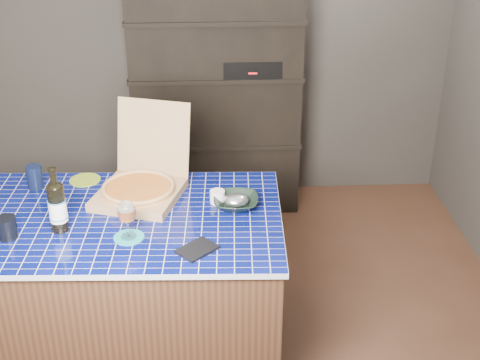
{
  "coord_description": "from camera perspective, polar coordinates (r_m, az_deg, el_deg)",
  "views": [
    {
      "loc": [
        -0.07,
        -3.06,
        2.53
      ],
      "look_at": [
        0.09,
        0.0,
        0.97
      ],
      "focal_mm": 50.0,
      "sensor_mm": 36.0,
      "label": 1
    }
  ],
  "objects": [
    {
      "name": "room",
      "position": [
        3.32,
        -1.61,
        4.29
      ],
      "size": [
        3.5,
        3.5,
        3.5
      ],
      "color": "brown",
      "rests_on": "ground"
    },
    {
      "name": "shelving_unit",
      "position": [
        4.87,
        -2.0,
        7.48
      ],
      "size": [
        1.2,
        0.41,
        1.8
      ],
      "color": "black",
      "rests_on": "floor"
    },
    {
      "name": "kitchen_island",
      "position": [
        3.61,
        -9.34,
        -9.04
      ],
      "size": [
        1.61,
        1.06,
        0.86
      ],
      "rotation": [
        0.0,
        0.0,
        -0.04
      ],
      "color": "#3F2918",
      "rests_on": "floor"
    },
    {
      "name": "pizza_box",
      "position": [
        3.52,
        -8.51,
        -0.47
      ],
      "size": [
        0.54,
        0.6,
        0.45
      ],
      "rotation": [
        0.0,
        0.0,
        -0.3
      ],
      "color": "#A38854",
      "rests_on": "kitchen_island"
    },
    {
      "name": "mead_bottle",
      "position": [
        3.27,
        -15.32,
        -2.16
      ],
      "size": [
        0.09,
        0.09,
        0.33
      ],
      "color": "black",
      "rests_on": "kitchen_island"
    },
    {
      "name": "teal_trivet",
      "position": [
        3.2,
        -9.46,
        -4.84
      ],
      "size": [
        0.15,
        0.15,
        0.01
      ],
      "primitive_type": "cylinder",
      "color": "teal",
      "rests_on": "kitchen_island"
    },
    {
      "name": "wine_glass",
      "position": [
        3.13,
        -9.64,
        -2.75
      ],
      "size": [
        0.09,
        0.09,
        0.19
      ],
      "color": "white",
      "rests_on": "teal_trivet"
    },
    {
      "name": "tumbler",
      "position": [
        3.32,
        -19.28,
        -3.86
      ],
      "size": [
        0.09,
        0.09,
        0.1
      ],
      "primitive_type": "cylinder",
      "color": "black",
      "rests_on": "kitchen_island"
    },
    {
      "name": "dvd_case",
      "position": [
        3.07,
        -3.67,
        -5.93
      ],
      "size": [
        0.21,
        0.21,
        0.01
      ],
      "primitive_type": "cube",
      "rotation": [
        0.0,
        0.0,
        -0.83
      ],
      "color": "black",
      "rests_on": "kitchen_island"
    },
    {
      "name": "bowl",
      "position": [
        3.4,
        -0.35,
        -1.9
      ],
      "size": [
        0.25,
        0.25,
        0.06
      ],
      "primitive_type": "imported",
      "rotation": [
        0.0,
        0.0,
        -0.08
      ],
      "color": "black",
      "rests_on": "kitchen_island"
    },
    {
      "name": "foil_contents",
      "position": [
        3.39,
        -0.35,
        -1.73
      ],
      "size": [
        0.13,
        0.11,
        0.06
      ],
      "primitive_type": "ellipsoid",
      "color": "silver",
      "rests_on": "bowl"
    },
    {
      "name": "white_jar",
      "position": [
        3.44,
        -1.94,
        -1.43
      ],
      "size": [
        0.08,
        0.08,
        0.07
      ],
      "primitive_type": "cylinder",
      "color": "white",
      "rests_on": "kitchen_island"
    },
    {
      "name": "navy_cup",
      "position": [
        3.73,
        -17.12,
        0.24
      ],
      "size": [
        0.08,
        0.08,
        0.13
      ],
      "primitive_type": "cylinder",
      "color": "black",
      "rests_on": "kitchen_island"
    },
    {
      "name": "green_trivet",
      "position": [
        3.77,
        -13.09,
        0.01
      ],
      "size": [
        0.17,
        0.17,
        0.01
      ],
      "primitive_type": "cylinder",
      "color": "olive",
      "rests_on": "kitchen_island"
    }
  ]
}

